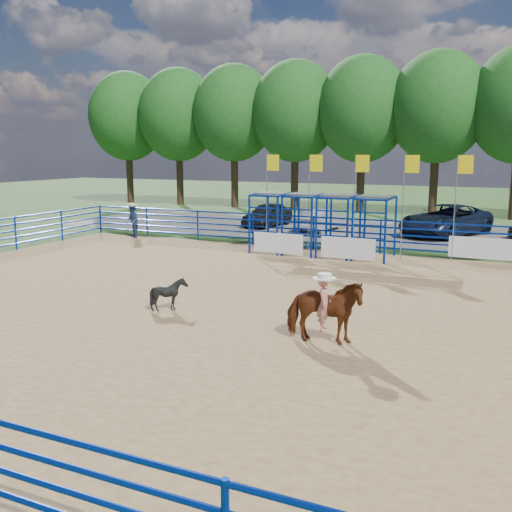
{
  "coord_description": "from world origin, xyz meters",
  "views": [
    {
      "loc": [
        5.17,
        -14.08,
        4.37
      ],
      "look_at": [
        -1.73,
        1.0,
        1.3
      ],
      "focal_mm": 40.0,
      "sensor_mm": 36.0,
      "label": 1
    }
  ],
  "objects_px": {
    "calf": "(169,294)",
    "car_b": "(321,219)",
    "horse_and_rider": "(324,308)",
    "spectator_cowboy": "(132,221)",
    "car_c": "(446,220)",
    "car_a": "(268,214)"
  },
  "relations": [
    {
      "from": "horse_and_rider",
      "to": "car_c",
      "type": "relative_size",
      "value": 0.39
    },
    {
      "from": "horse_and_rider",
      "to": "calf",
      "type": "distance_m",
      "value": 4.84
    },
    {
      "from": "car_a",
      "to": "car_c",
      "type": "distance_m",
      "value": 9.95
    },
    {
      "from": "car_b",
      "to": "horse_and_rider",
      "type": "bearing_deg",
      "value": 116.78
    },
    {
      "from": "car_a",
      "to": "car_b",
      "type": "distance_m",
      "value": 3.52
    },
    {
      "from": "spectator_cowboy",
      "to": "car_a",
      "type": "bearing_deg",
      "value": 57.78
    },
    {
      "from": "horse_and_rider",
      "to": "spectator_cowboy",
      "type": "distance_m",
      "value": 18.02
    },
    {
      "from": "car_a",
      "to": "car_c",
      "type": "xyz_separation_m",
      "value": [
        9.94,
        0.37,
        0.12
      ]
    },
    {
      "from": "calf",
      "to": "spectator_cowboy",
      "type": "distance_m",
      "value": 14.02
    },
    {
      "from": "calf",
      "to": "car_c",
      "type": "bearing_deg",
      "value": -11.51
    },
    {
      "from": "car_b",
      "to": "calf",
      "type": "bearing_deg",
      "value": 102.53
    },
    {
      "from": "calf",
      "to": "car_b",
      "type": "height_order",
      "value": "car_b"
    },
    {
      "from": "horse_and_rider",
      "to": "car_c",
      "type": "bearing_deg",
      "value": 88.46
    },
    {
      "from": "car_b",
      "to": "car_a",
      "type": "bearing_deg",
      "value": -0.27
    },
    {
      "from": "car_b",
      "to": "car_c",
      "type": "height_order",
      "value": "car_c"
    },
    {
      "from": "calf",
      "to": "car_a",
      "type": "distance_m",
      "value": 18.29
    },
    {
      "from": "car_a",
      "to": "car_b",
      "type": "xyz_separation_m",
      "value": [
        3.48,
        -0.54,
        -0.07
      ]
    },
    {
      "from": "car_a",
      "to": "car_b",
      "type": "bearing_deg",
      "value": -3.21
    },
    {
      "from": "horse_and_rider",
      "to": "spectator_cowboy",
      "type": "height_order",
      "value": "horse_and_rider"
    },
    {
      "from": "horse_and_rider",
      "to": "car_c",
      "type": "height_order",
      "value": "horse_and_rider"
    },
    {
      "from": "spectator_cowboy",
      "to": "car_a",
      "type": "relative_size",
      "value": 0.42
    },
    {
      "from": "car_a",
      "to": "car_c",
      "type": "relative_size",
      "value": 0.7
    }
  ]
}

